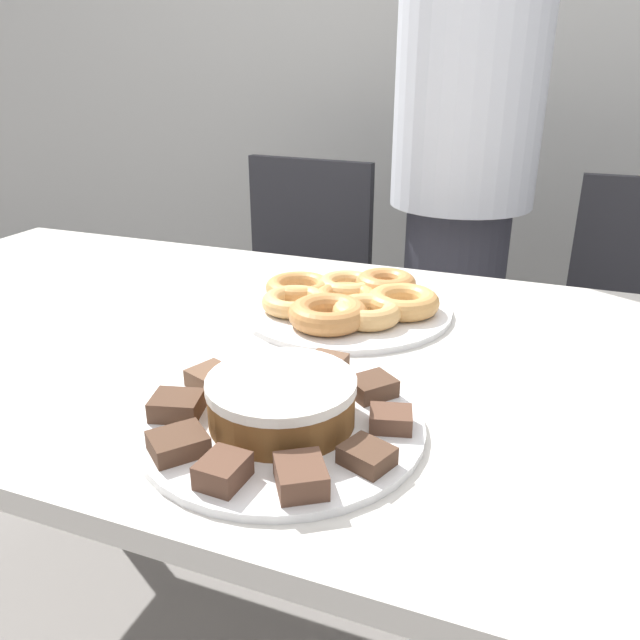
# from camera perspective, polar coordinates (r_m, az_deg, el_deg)

# --- Properties ---
(wall_back) EXTENTS (8.00, 0.05, 2.60)m
(wall_back) POSITION_cam_1_polar(r_m,az_deg,el_deg) (2.35, 14.13, 26.08)
(wall_back) COLOR beige
(wall_back) RESTS_ON ground_plane
(table) EXTENTS (1.83, 0.86, 0.73)m
(table) POSITION_cam_1_polar(r_m,az_deg,el_deg) (0.98, -2.00, -6.35)
(table) COLOR silver
(table) RESTS_ON ground_plane
(person_standing) EXTENTS (0.35, 0.35, 1.60)m
(person_standing) POSITION_cam_1_polar(r_m,az_deg,el_deg) (1.63, 12.81, 11.96)
(person_standing) COLOR #383842
(person_standing) RESTS_ON ground_plane
(office_chair_left) EXTENTS (0.48, 0.48, 0.87)m
(office_chair_left) POSITION_cam_1_polar(r_m,az_deg,el_deg) (1.86, -2.93, -0.34)
(office_chair_left) COLOR black
(office_chair_left) RESTS_ON ground_plane
(office_chair_right) EXTENTS (0.45, 0.45, 0.87)m
(office_chair_right) POSITION_cam_1_polar(r_m,az_deg,el_deg) (1.74, 27.15, -4.63)
(office_chair_right) COLOR black
(office_chair_right) RESTS_ON ground_plane
(plate_cake) EXTENTS (0.33, 0.33, 0.01)m
(plate_cake) POSITION_cam_1_polar(r_m,az_deg,el_deg) (0.73, -3.47, -9.52)
(plate_cake) COLOR white
(plate_cake) RESTS_ON table
(plate_donuts) EXTENTS (0.36, 0.36, 0.01)m
(plate_donuts) POSITION_cam_1_polar(r_m,az_deg,el_deg) (1.07, 2.35, 1.05)
(plate_donuts) COLOR white
(plate_donuts) RESTS_ON table
(frosted_cake) EXTENTS (0.17, 0.17, 0.05)m
(frosted_cake) POSITION_cam_1_polar(r_m,az_deg,el_deg) (0.72, -3.53, -7.31)
(frosted_cake) COLOR brown
(frosted_cake) RESTS_ON plate_cake
(lamington_0) EXTENTS (0.07, 0.07, 0.02)m
(lamington_0) POSITION_cam_1_polar(r_m,az_deg,el_deg) (0.78, 4.76, -6.10)
(lamington_0) COLOR #513828
(lamington_0) RESTS_ON plate_cake
(lamington_1) EXTENTS (0.05, 0.06, 0.03)m
(lamington_1) POSITION_cam_1_polar(r_m,az_deg,el_deg) (0.82, 0.53, -4.32)
(lamington_1) COLOR brown
(lamington_1) RESTS_ON plate_cake
(lamington_2) EXTENTS (0.06, 0.06, 0.02)m
(lamington_2) POSITION_cam_1_polar(r_m,az_deg,el_deg) (0.83, -4.76, -4.08)
(lamington_2) COLOR brown
(lamington_2) RESTS_ON plate_cake
(lamington_3) EXTENTS (0.07, 0.07, 0.02)m
(lamington_3) POSITION_cam_1_polar(r_m,az_deg,el_deg) (0.81, -9.71, -5.29)
(lamington_3) COLOR brown
(lamington_3) RESTS_ON plate_cake
(lamington_4) EXTENTS (0.07, 0.06, 0.02)m
(lamington_4) POSITION_cam_1_polar(r_m,az_deg,el_deg) (0.75, -12.96, -7.63)
(lamington_4) COLOR #513828
(lamington_4) RESTS_ON plate_cake
(lamington_5) EXTENTS (0.07, 0.08, 0.02)m
(lamington_5) POSITION_cam_1_polar(r_m,az_deg,el_deg) (0.69, -12.99, -10.89)
(lamington_5) COLOR #513828
(lamington_5) RESTS_ON plate_cake
(lamington_6) EXTENTS (0.04, 0.05, 0.03)m
(lamington_6) POSITION_cam_1_polar(r_m,az_deg,el_deg) (0.64, -8.86, -13.45)
(lamington_6) COLOR brown
(lamington_6) RESTS_ON plate_cake
(lamington_7) EXTENTS (0.07, 0.07, 0.03)m
(lamington_7) POSITION_cam_1_polar(r_m,az_deg,el_deg) (0.62, -1.77, -14.06)
(lamington_7) COLOR brown
(lamington_7) RESTS_ON plate_cake
(lamington_8) EXTENTS (0.06, 0.06, 0.02)m
(lamington_8) POSITION_cam_1_polar(r_m,az_deg,el_deg) (0.66, 4.32, -12.25)
(lamington_8) COLOR #513828
(lamington_8) RESTS_ON plate_cake
(lamington_9) EXTENTS (0.06, 0.05, 0.02)m
(lamington_9) POSITION_cam_1_polar(r_m,az_deg,el_deg) (0.72, 6.48, -8.99)
(lamington_9) COLOR brown
(lamington_9) RESTS_ON plate_cake
(donut_0) EXTENTS (0.11, 0.11, 0.03)m
(donut_0) POSITION_cam_1_polar(r_m,az_deg,el_deg) (1.06, 2.37, 2.04)
(donut_0) COLOR #D18E4C
(donut_0) RESTS_ON plate_donuts
(donut_1) EXTENTS (0.13, 0.13, 0.04)m
(donut_1) POSITION_cam_1_polar(r_m,az_deg,el_deg) (0.98, 0.73, 0.55)
(donut_1) COLOR #C68447
(donut_1) RESTS_ON plate_donuts
(donut_2) EXTENTS (0.11, 0.11, 0.03)m
(donut_2) POSITION_cam_1_polar(r_m,az_deg,el_deg) (0.99, 4.31, 0.74)
(donut_2) COLOR #E5AD66
(donut_2) RESTS_ON plate_donuts
(donut_3) EXTENTS (0.12, 0.12, 0.04)m
(donut_3) POSITION_cam_1_polar(r_m,az_deg,el_deg) (1.04, 7.57, 1.66)
(donut_3) COLOR tan
(donut_3) RESTS_ON plate_donuts
(donut_4) EXTENTS (0.11, 0.11, 0.04)m
(donut_4) POSITION_cam_1_polar(r_m,az_deg,el_deg) (1.12, 6.02, 3.30)
(donut_4) COLOR #C68447
(donut_4) RESTS_ON plate_donuts
(donut_5) EXTENTS (0.11, 0.11, 0.03)m
(donut_5) POSITION_cam_1_polar(r_m,az_deg,el_deg) (1.12, 2.51, 3.18)
(donut_5) COLOR #E5AD66
(donut_5) RESTS_ON plate_donuts
(donut_6) EXTENTS (0.12, 0.12, 0.03)m
(donut_6) POSITION_cam_1_polar(r_m,az_deg,el_deg) (1.11, -1.94, 3.02)
(donut_6) COLOR #D18E4C
(donut_6) RESTS_ON plate_donuts
(donut_7) EXTENTS (0.11, 0.11, 0.03)m
(donut_7) POSITION_cam_1_polar(r_m,az_deg,el_deg) (1.04, -2.30, 1.68)
(donut_7) COLOR #E5AD66
(donut_7) RESTS_ON plate_donuts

